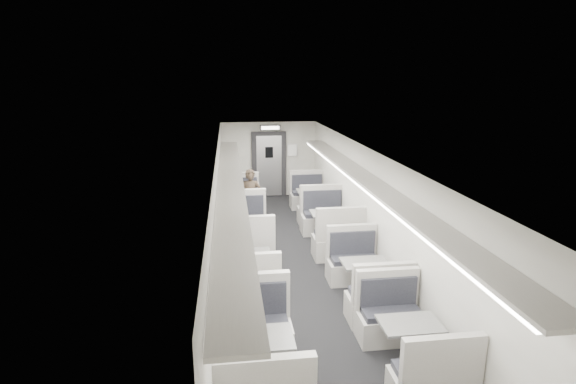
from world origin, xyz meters
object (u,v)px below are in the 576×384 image
object	(u,v)px
booth_right_b	(330,228)
booth_left_b	(244,238)
booth_left_d	(258,363)
booth_left_a	(241,210)
booth_right_a	(312,202)
vestibule_door	(269,165)
exit_sign	(270,128)
booth_right_d	(409,345)
booth_right_c	(365,280)
booth_left_c	(248,271)
passenger	(251,198)

from	to	relation	value
booth_right_b	booth_left_b	bearing A→B (deg)	-167.71
booth_left_d	booth_left_a	bearing A→B (deg)	90.00
booth_right_a	vestibule_door	bearing A→B (deg)	114.19
booth_left_b	booth_left_d	xyz separation A→B (m)	(0.00, -4.39, -0.03)
booth_right_a	exit_sign	size ratio (longest dim) A/B	3.32
booth_right_a	booth_right_d	size ratio (longest dim) A/B	1.06
booth_left_d	booth_right_d	world-z (taller)	booth_left_d
booth_left_d	booth_right_c	xyz separation A→B (m)	(2.00, 2.13, -0.02)
booth_left_a	booth_left_b	bearing A→B (deg)	-90.00
booth_left_d	booth_right_c	distance (m)	2.92
booth_left_d	booth_right_c	size ratio (longest dim) A/B	1.07
booth_right_b	booth_right_d	world-z (taller)	booth_right_b
booth_right_c	booth_right_d	world-z (taller)	booth_right_c
booth_right_c	exit_sign	world-z (taller)	exit_sign
exit_sign	booth_left_b	bearing A→B (deg)	-102.67
booth_left_c	exit_sign	bearing A→B (deg)	80.68
booth_left_b	booth_left_d	world-z (taller)	booth_left_b
booth_left_b	passenger	world-z (taller)	passenger
booth_right_a	exit_sign	xyz separation A→B (m)	(-1.00, 1.74, 1.91)
booth_right_a	booth_right_c	size ratio (longest dim) A/B	1.04
booth_right_d	exit_sign	size ratio (longest dim) A/B	3.13
booth_right_b	booth_right_c	world-z (taller)	booth_right_b
booth_left_c	booth_left_d	xyz separation A→B (m)	(0.00, -2.75, 0.01)
booth_right_a	booth_right_d	xyz separation A→B (m)	(0.00, -6.93, -0.02)
booth_right_c	booth_right_d	distance (m)	1.96
booth_right_d	exit_sign	xyz separation A→B (m)	(-1.00, 8.67, 1.93)
booth_right_b	booth_right_d	xyz separation A→B (m)	(0.00, -4.66, -0.05)
booth_right_a	exit_sign	world-z (taller)	exit_sign
booth_right_a	booth_right_b	bearing A→B (deg)	-90.00
booth_left_b	vestibule_door	xyz separation A→B (m)	(1.00, 4.94, 0.63)
booth_left_b	booth_left_c	bearing A→B (deg)	-90.00
booth_left_a	booth_right_c	world-z (taller)	booth_left_a
booth_left_c	booth_right_d	xyz separation A→B (m)	(2.00, -2.57, -0.02)
vestibule_door	booth_left_c	bearing A→B (deg)	-98.64
booth_right_c	exit_sign	xyz separation A→B (m)	(-1.00, 6.71, 1.93)
booth_right_b	exit_sign	bearing A→B (deg)	104.00
booth_right_d	vestibule_door	size ratio (longest dim) A/B	0.92
booth_right_d	booth_left_d	bearing A→B (deg)	-175.04
booth_right_d	passenger	bearing A→B (deg)	105.78
booth_right_c	passenger	size ratio (longest dim) A/B	1.32
vestibule_door	booth_left_a	bearing A→B (deg)	-109.71
booth_left_d	booth_right_b	world-z (taller)	booth_right_b
booth_left_b	exit_sign	size ratio (longest dim) A/B	3.68
booth_left_d	booth_right_b	distance (m)	5.23
booth_right_a	vestibule_door	size ratio (longest dim) A/B	0.98
booth_left_a	booth_left_b	distance (m)	2.14
booth_right_c	booth_left_c	bearing A→B (deg)	162.99
passenger	exit_sign	size ratio (longest dim) A/B	2.43
booth_right_c	booth_left_a	bearing A→B (deg)	114.42
booth_left_c	booth_right_c	size ratio (longest dim) A/B	1.03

